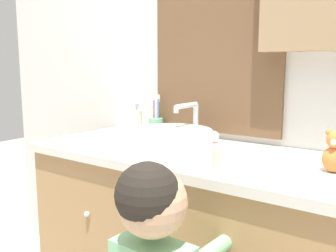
% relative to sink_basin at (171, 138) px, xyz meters
% --- Properties ---
extents(wall_back, '(3.20, 0.18, 2.50)m').
position_rel_sink_basin_xyz_m(wall_back, '(0.10, 0.33, 0.34)').
color(wall_back, silver).
rests_on(wall_back, ground_plane).
extents(sink_basin, '(0.35, 0.40, 0.18)m').
position_rel_sink_basin_xyz_m(sink_basin, '(0.00, 0.00, 0.00)').
color(sink_basin, white).
rests_on(sink_basin, vanity_counter).
extents(toothbrush_holder, '(0.07, 0.07, 0.20)m').
position_rel_sink_basin_xyz_m(toothbrush_holder, '(-0.26, 0.24, 0.00)').
color(toothbrush_holder, '#66B27F').
rests_on(toothbrush_holder, vanity_counter).
extents(soap_dispenser, '(0.05, 0.05, 0.15)m').
position_rel_sink_basin_xyz_m(soap_dispenser, '(-0.35, 0.19, 0.02)').
color(soap_dispenser, beige).
rests_on(soap_dispenser, vanity_counter).
extents(teddy_bear, '(0.08, 0.06, 0.14)m').
position_rel_sink_basin_xyz_m(teddy_bear, '(0.63, 0.01, 0.02)').
color(teddy_bear, orange).
rests_on(teddy_bear, vanity_counter).
extents(drinking_cup, '(0.07, 0.07, 0.09)m').
position_rel_sink_basin_xyz_m(drinking_cup, '(0.35, -0.21, 0.00)').
color(drinking_cup, silver).
rests_on(drinking_cup, vanity_counter).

